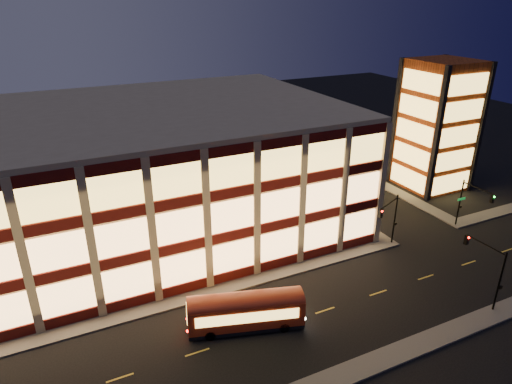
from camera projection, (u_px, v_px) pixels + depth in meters
ground at (197, 303)px, 41.72m from camera, size 200.00×200.00×0.00m
sidewalk_office_south at (162, 305)px, 41.32m from camera, size 54.00×2.00×0.15m
sidewalk_office_east at (311, 192)px, 64.88m from camera, size 2.00×30.00×0.15m
sidewalk_tower_south at (491, 214)px, 58.44m from camera, size 14.00×2.00×0.15m
sidewalk_tower_west at (373, 180)px, 69.26m from camera, size 2.00×30.00×0.15m
office_building at (120, 174)px, 51.63m from camera, size 50.45×30.45×14.50m
stair_tower at (437, 126)px, 63.90m from camera, size 8.60×8.60×18.00m
traffic_signal_far at (390, 215)px, 49.11m from camera, size 3.79×1.87×6.00m
traffic_signal_right at (471, 199)px, 52.90m from camera, size 1.20×4.37×6.00m
traffic_signal_near at (488, 263)px, 40.31m from camera, size 0.32×4.45×6.00m
trolley_bus at (246, 310)px, 37.99m from camera, size 9.94×5.07×3.27m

